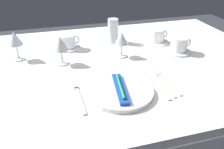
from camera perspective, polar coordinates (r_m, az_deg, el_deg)
dining_table at (r=1.17m, az=-3.37°, el=-0.87°), size 1.80×1.11×0.74m
dinner_plate at (r=0.90m, az=2.03°, el=-4.22°), size 0.26×0.26×0.02m
toothbrush_package at (r=0.89m, az=2.05°, el=-3.33°), size 0.06×0.21×0.02m
fork_outer at (r=0.90m, az=-8.12°, el=-5.32°), size 0.03×0.21×0.00m
dinner_knife at (r=0.97m, az=10.83°, el=-2.68°), size 0.03×0.23×0.00m
spoon_soup at (r=1.00m, az=11.90°, el=-1.59°), size 0.03×0.20×0.01m
spoon_dessert at (r=1.02m, az=12.81°, el=-1.11°), size 0.03×0.21×0.01m
saucer_left at (r=1.30m, az=15.92°, el=5.47°), size 0.14×0.14×0.01m
coffee_cup_left at (r=1.29m, az=16.24°, el=7.21°), size 0.11×0.09×0.07m
saucer_right at (r=1.41m, az=10.83°, el=7.89°), size 0.14×0.14×0.01m
coffee_cup_right at (r=1.39m, az=11.05°, el=9.46°), size 0.11×0.09×0.07m
saucer_far at (r=1.32m, az=-10.57°, el=6.48°), size 0.13×0.13×0.01m
coffee_cup_far at (r=1.31m, az=-10.66°, el=8.10°), size 0.11×0.08×0.07m
wine_glass_centre at (r=1.23m, az=-22.77°, el=7.89°), size 0.07×0.07×0.15m
wine_glass_left at (r=1.17m, az=2.33°, el=8.63°), size 0.07×0.07×0.13m
wine_glass_right at (r=1.12m, az=-12.59°, el=7.15°), size 0.07×0.07×0.14m
drink_tumbler at (r=1.37m, az=0.25°, el=10.37°), size 0.06×0.06×0.14m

